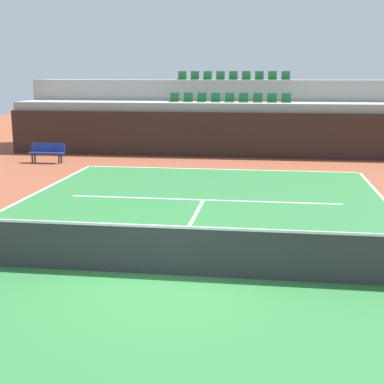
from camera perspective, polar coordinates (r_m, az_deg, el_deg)
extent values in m
plane|color=brown|center=(10.56, -3.00, -8.61)|extent=(80.00, 80.00, 0.00)
cube|color=#2D7238|center=(10.56, -3.00, -8.59)|extent=(11.00, 24.00, 0.01)
cube|color=white|center=(22.04, 2.91, 2.38)|extent=(11.00, 0.10, 0.00)
cube|color=white|center=(16.62, 1.19, -0.82)|extent=(8.26, 0.10, 0.00)
cube|color=white|center=(13.55, -0.43, -3.83)|extent=(0.10, 6.40, 0.00)
cube|color=black|center=(25.28, 3.64, 5.95)|extent=(20.69, 0.30, 2.06)
cube|color=#9E9E99|center=(26.60, 3.87, 6.67)|extent=(20.69, 2.40, 2.45)
cube|color=#9E9E99|center=(28.94, 4.24, 8.13)|extent=(20.69, 2.40, 3.47)
cube|color=#1E6633|center=(26.84, -1.88, 9.41)|extent=(0.44, 0.44, 0.04)
cube|color=#1E6633|center=(27.02, -1.81, 9.89)|extent=(0.44, 0.04, 0.40)
cube|color=#1E6633|center=(26.73, -0.45, 9.40)|extent=(0.44, 0.44, 0.04)
cube|color=#1E6633|center=(26.92, -0.38, 9.89)|extent=(0.44, 0.04, 0.40)
cube|color=#1E6633|center=(26.64, 1.00, 9.39)|extent=(0.44, 0.44, 0.04)
cube|color=#1E6633|center=(26.83, 1.05, 9.88)|extent=(0.44, 0.04, 0.40)
cube|color=#1E6633|center=(26.57, 2.45, 9.37)|extent=(0.44, 0.44, 0.04)
cube|color=#1E6633|center=(26.76, 2.50, 9.86)|extent=(0.44, 0.04, 0.40)
cube|color=#1E6633|center=(26.51, 3.91, 9.35)|extent=(0.44, 0.44, 0.04)
cube|color=#1E6633|center=(26.70, 3.95, 9.84)|extent=(0.44, 0.04, 0.40)
cube|color=#1E6633|center=(26.47, 5.38, 9.32)|extent=(0.44, 0.44, 0.04)
cube|color=#1E6633|center=(26.66, 5.41, 9.81)|extent=(0.44, 0.04, 0.40)
cube|color=#1E6633|center=(26.45, 6.84, 9.29)|extent=(0.44, 0.44, 0.04)
cube|color=#1E6633|center=(26.64, 6.87, 9.78)|extent=(0.44, 0.04, 0.40)
cube|color=#1E6633|center=(26.44, 8.31, 9.25)|extent=(0.44, 0.44, 0.04)
cube|color=#1E6633|center=(26.63, 8.33, 9.74)|extent=(0.44, 0.04, 0.40)
cube|color=#1E6633|center=(26.45, 9.78, 9.20)|extent=(0.44, 0.44, 0.04)
cube|color=#1E6633|center=(26.64, 9.79, 9.69)|extent=(0.44, 0.04, 0.40)
cube|color=#1E6633|center=(29.18, -1.07, 11.64)|extent=(0.44, 0.44, 0.04)
cube|color=#1E6633|center=(29.37, -1.01, 12.08)|extent=(0.44, 0.04, 0.40)
cube|color=#1E6633|center=(29.08, 0.26, 11.65)|extent=(0.44, 0.44, 0.04)
cube|color=#1E6633|center=(29.27, 0.31, 12.08)|extent=(0.44, 0.04, 0.40)
cube|color=#1E6633|center=(28.99, 1.60, 11.64)|extent=(0.44, 0.44, 0.04)
cube|color=#1E6633|center=(29.19, 1.65, 12.07)|extent=(0.44, 0.04, 0.40)
cube|color=#1E6633|center=(28.93, 2.94, 11.63)|extent=(0.44, 0.44, 0.04)
cube|color=#1E6633|center=(29.13, 2.98, 12.06)|extent=(0.44, 0.04, 0.40)
cube|color=#1E6633|center=(28.88, 4.30, 11.61)|extent=(0.44, 0.44, 0.04)
cube|color=#1E6633|center=(29.07, 4.33, 12.05)|extent=(0.44, 0.04, 0.40)
cube|color=#1E6633|center=(28.84, 5.65, 11.58)|extent=(0.44, 0.44, 0.04)
cube|color=#1E6633|center=(29.04, 5.68, 12.02)|extent=(0.44, 0.04, 0.40)
cube|color=#1E6633|center=(28.82, 7.01, 11.55)|extent=(0.44, 0.44, 0.04)
cube|color=#1E6633|center=(29.02, 7.03, 11.99)|extent=(0.44, 0.04, 0.40)
cube|color=#1E6633|center=(28.81, 8.37, 11.52)|extent=(0.44, 0.44, 0.04)
cube|color=#1E6633|center=(29.01, 8.38, 11.95)|extent=(0.44, 0.04, 0.40)
cube|color=#1E6633|center=(28.82, 9.72, 11.47)|extent=(0.44, 0.44, 0.04)
cube|color=#1E6633|center=(29.02, 9.73, 11.91)|extent=(0.44, 0.04, 0.40)
cube|color=#333338|center=(10.40, -3.03, -6.19)|extent=(10.90, 0.02, 0.92)
cube|color=white|center=(10.26, -3.06, -3.62)|extent=(10.90, 0.04, 0.05)
cube|color=navy|center=(24.39, -14.90, 3.97)|extent=(1.50, 0.40, 0.05)
cube|color=navy|center=(24.53, -14.76, 4.54)|extent=(1.50, 0.04, 0.36)
cube|color=#2D2D33|center=(24.54, -16.29, 3.38)|extent=(0.06, 0.06, 0.42)
cube|color=#2D2D33|center=(24.07, -13.68, 3.36)|extent=(0.06, 0.06, 0.42)
cube|color=#2D2D33|center=(24.79, -16.03, 3.48)|extent=(0.06, 0.06, 0.42)
cube|color=#2D2D33|center=(24.33, -13.44, 3.46)|extent=(0.06, 0.06, 0.42)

